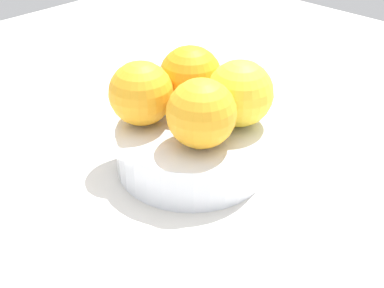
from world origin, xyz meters
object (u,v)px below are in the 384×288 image
object	(u,v)px
fruit_bowl	(192,149)
orange_in_bowl_2	(240,93)
orange_in_bowl_1	(190,78)
orange_in_bowl_3	(141,93)
orange_in_bowl_0	(201,114)

from	to	relation	value
fruit_bowl	orange_in_bowl_2	bearing A→B (deg)	-31.51
orange_in_bowl_2	orange_in_bowl_1	bearing A→B (deg)	97.58
orange_in_bowl_2	fruit_bowl	bearing A→B (deg)	148.49
orange_in_bowl_3	fruit_bowl	bearing A→B (deg)	-61.63
orange_in_bowl_0	orange_in_bowl_3	world-z (taller)	orange_in_bowl_0
orange_in_bowl_1	orange_in_bowl_2	xyz separation A→B (cm)	(0.78, -5.89, -0.01)
fruit_bowl	orange_in_bowl_1	size ratio (longest dim) A/B	2.29
fruit_bowl	orange_in_bowl_3	size ratio (longest dim) A/B	2.37
fruit_bowl	orange_in_bowl_2	world-z (taller)	orange_in_bowl_2
fruit_bowl	orange_in_bowl_0	bearing A→B (deg)	-118.83
orange_in_bowl_3	orange_in_bowl_1	bearing A→B (deg)	-10.94
fruit_bowl	orange_in_bowl_1	distance (cm)	7.31
fruit_bowl	orange_in_bowl_3	bearing A→B (deg)	118.37
orange_in_bowl_2	orange_in_bowl_3	distance (cm)	9.53
orange_in_bowl_0	orange_in_bowl_3	bearing A→B (deg)	98.45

